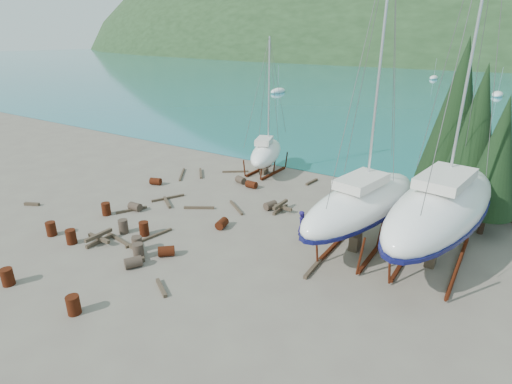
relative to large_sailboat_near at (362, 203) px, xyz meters
The scene contains 49 objects.
ground 9.68m from the large_sailboat_near, 152.26° to the right, with size 600.00×600.00×0.00m, color #685C52.
bay_water 310.79m from the large_sailboat_near, 91.52° to the left, with size 700.00×700.00×0.00m, color #1B7188.
far_hill 315.79m from the large_sailboat_near, 91.49° to the left, with size 800.00×360.00×110.00m, color #1F341A.
far_house_left 197.81m from the large_sailboat_near, 110.18° to the left, with size 6.60×5.60×5.60m.
far_house_center 187.81m from the large_sailboat_near, 98.64° to the left, with size 6.60×5.60×5.60m.
cypress_near_right 9.31m from the large_sailboat_near, 60.89° to the left, with size 3.60×3.60×10.00m.
cypress_mid_right 8.39m from the large_sailboat_near, 44.50° to the left, with size 3.06×3.06×8.50m.
cypress_back_left 10.81m from the large_sailboat_near, 74.00° to the left, with size 4.14×4.14×11.50m.
moored_boat_left 67.57m from the large_sailboat_near, 124.47° to the left, with size 2.00×5.00×6.05m.
moored_boat_mid 75.73m from the large_sailboat_near, 88.66° to the left, with size 2.00×5.00×6.05m.
moored_boat_far 106.94m from the large_sailboat_near, 98.73° to the left, with size 2.00×5.00×6.05m.
large_sailboat_near is the anchor object (origin of this frame).
large_sailboat_far 4.07m from the large_sailboat_near, ahead, with size 5.28×12.90×19.81m.
small_sailboat_shore 14.29m from the large_sailboat_near, 144.26° to the left, with size 4.56×7.48×11.43m.
worker 3.74m from the large_sailboat_near, 159.98° to the right, with size 0.68×0.44×1.85m, color #1A1252.
drum_0 18.67m from the large_sailboat_near, 150.56° to the right, with size 0.58×0.58×0.88m, color #5E2410.
drum_1 12.88m from the large_sailboat_near, 135.89° to the right, with size 0.58×0.58×0.88m, color #2D2823.
drum_2 17.70m from the large_sailboat_near, behind, with size 0.58×0.58×0.88m, color #5E2410.
drum_3 18.68m from the large_sailboat_near, 134.28° to the right, with size 0.58×0.58×0.88m, color #5E2410.
drum_4 11.66m from the large_sailboat_near, 157.07° to the left, with size 0.58×0.58×0.88m, color #5E2410.
drum_5 12.68m from the large_sailboat_near, 140.00° to the right, with size 0.58×0.58×0.88m, color #2D2823.
drum_6 8.79m from the large_sailboat_near, 162.59° to the right, with size 0.58×0.58×0.88m, color #5E2410.
drum_7 15.40m from the large_sailboat_near, 122.84° to the right, with size 0.58×0.58×0.88m, color #5E2410.
drum_8 16.89m from the large_sailboat_near, 161.44° to the right, with size 0.58×0.58×0.88m, color #5E2410.
drum_9 13.05m from the large_sailboat_near, 157.70° to the left, with size 0.58×0.58×0.88m, color #2D2823.
drum_10 16.97m from the large_sailboat_near, 147.42° to the right, with size 0.58×0.58×0.88m, color #5E2410.
drum_11 7.62m from the large_sailboat_near, 166.56° to the left, with size 0.58×0.58×0.88m, color #2D2823.
drum_12 11.25m from the large_sailboat_near, 140.44° to the right, with size 0.58×0.58×0.88m, color #5E2410.
drum_14 13.07m from the large_sailboat_near, 152.41° to the right, with size 0.58×0.58×0.88m, color #5E2410.
drum_15 15.46m from the large_sailboat_near, 165.78° to the right, with size 0.58×0.58×0.88m, color #2D2823.
drum_16 14.44m from the large_sailboat_near, 153.11° to the right, with size 0.58×0.58×0.88m, color #2D2823.
drum_17 12.90m from the large_sailboat_near, 143.73° to the right, with size 0.58×0.58×0.88m, color #2D2823.
timber_1 4.76m from the large_sailboat_near, 105.11° to the right, with size 0.19×1.99×0.19m, color brown.
timber_2 17.07m from the large_sailboat_near, 163.51° to the left, with size 0.19×2.46×0.19m, color brown.
timber_3 12.69m from the large_sailboat_near, 150.37° to the right, with size 0.15×3.19×0.15m, color brown.
timber_4 11.62m from the large_sailboat_near, behind, with size 0.17×2.16×0.17m, color brown.
timber_5 14.20m from the large_sailboat_near, 148.21° to the right, with size 0.16×2.95×0.16m, color brown.
timber_6 11.08m from the large_sailboat_near, 130.41° to the left, with size 0.19×1.64×0.19m, color brown.
timber_7 11.68m from the large_sailboat_near, 124.14° to the right, with size 0.17×1.54×0.17m, color brown.
timber_8 14.19m from the large_sailboat_near, behind, with size 0.19×2.05×0.19m, color brown.
timber_9 15.78m from the large_sailboat_near, 153.57° to the left, with size 0.15×2.35×0.15m, color brown.
timber_11 9.49m from the large_sailboat_near, behind, with size 0.15×2.51×0.15m, color brown.
timber_12 15.68m from the large_sailboat_near, 165.13° to the right, with size 0.17×2.13×0.17m, color brown.
timber_13 23.08m from the large_sailboat_near, 161.52° to the right, with size 0.22×1.12×0.22m, color brown.
timber_15 18.00m from the large_sailboat_near, 168.00° to the left, with size 0.15×3.23×0.15m, color brown.
timber_16 12.97m from the large_sailboat_near, 144.22° to the right, with size 0.23×3.02×0.23m, color brown.
timber_17 14.70m from the large_sailboat_near, behind, with size 0.16×2.52×0.16m, color brown.
timber_pile_fore 15.41m from the large_sailboat_near, 147.81° to the right, with size 1.80×1.80×0.60m.
timber_pile_aft 6.96m from the large_sailboat_near, 164.13° to the left, with size 1.80×1.80×0.60m.
Camera 1 is at (14.61, -16.11, 11.40)m, focal length 28.00 mm.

